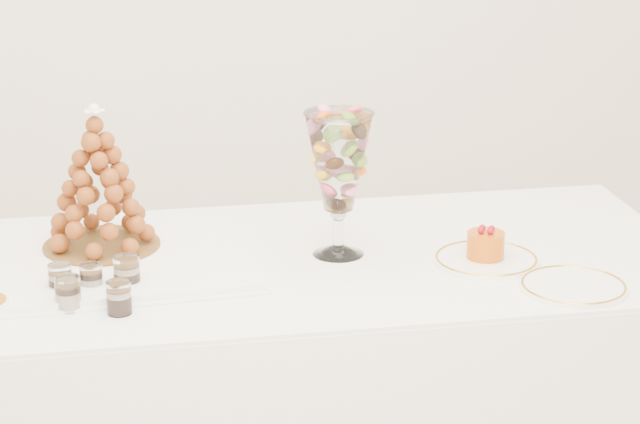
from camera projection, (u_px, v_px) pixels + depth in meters
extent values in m
cube|color=white|center=(249.00, 418.00, 2.98)|extent=(2.08, 0.86, 0.78)
cube|color=white|center=(246.00, 264.00, 2.85)|extent=(2.07, 0.86, 0.01)
cube|color=white|center=(105.00, 262.00, 2.82)|extent=(0.67, 0.52, 0.02)
cylinder|color=white|center=(338.00, 250.00, 2.90)|extent=(0.12, 0.12, 0.02)
cylinder|color=white|center=(338.00, 229.00, 2.88)|extent=(0.03, 0.03, 0.08)
sphere|color=white|center=(338.00, 213.00, 2.87)|extent=(0.04, 0.04, 0.04)
cylinder|color=white|center=(486.00, 260.00, 2.85)|extent=(0.24, 0.24, 0.01)
cylinder|color=white|center=(573.00, 287.00, 2.70)|extent=(0.23, 0.23, 0.01)
cylinder|color=white|center=(60.00, 280.00, 2.66)|extent=(0.06, 0.06, 0.07)
cylinder|color=white|center=(91.00, 279.00, 2.67)|extent=(0.05, 0.05, 0.07)
cylinder|color=white|center=(127.00, 274.00, 2.68)|extent=(0.07, 0.07, 0.08)
cylinder|color=white|center=(68.00, 293.00, 2.58)|extent=(0.06, 0.06, 0.07)
cylinder|color=white|center=(119.00, 298.00, 2.56)|extent=(0.06, 0.06, 0.07)
cylinder|color=brown|center=(102.00, 245.00, 2.89)|extent=(0.27, 0.27, 0.01)
cone|color=brown|center=(98.00, 177.00, 2.83)|extent=(0.26, 0.26, 0.32)
sphere|color=white|center=(94.00, 112.00, 2.79)|extent=(0.03, 0.03, 0.03)
cylinder|color=#C15208|center=(486.00, 245.00, 2.84)|extent=(0.09, 0.09, 0.06)
sphere|color=maroon|center=(492.00, 228.00, 2.83)|extent=(0.02, 0.02, 0.02)
sphere|color=maroon|center=(482.00, 227.00, 2.84)|extent=(0.02, 0.02, 0.02)
sphere|color=maroon|center=(481.00, 231.00, 2.82)|extent=(0.02, 0.02, 0.02)
sphere|color=maroon|center=(490.00, 231.00, 2.81)|extent=(0.02, 0.02, 0.02)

